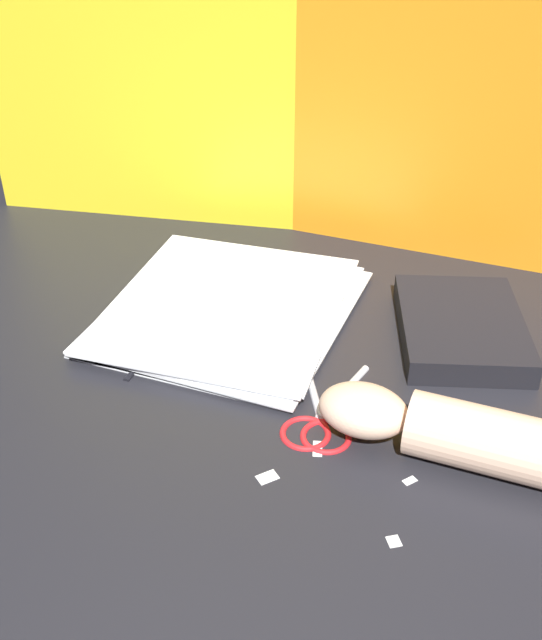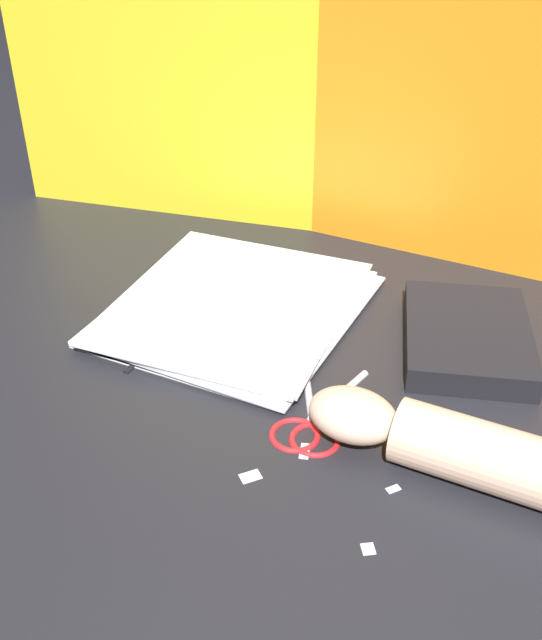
# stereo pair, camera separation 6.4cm
# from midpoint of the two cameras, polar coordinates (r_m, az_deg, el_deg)

# --- Properties ---
(ground_plane) EXTENTS (6.00, 6.00, 0.00)m
(ground_plane) POSITION_cam_midpoint_polar(r_m,az_deg,el_deg) (0.92, 4.75, -3.41)
(ground_plane) COLOR black
(backdrop_panel_left) EXTENTS (0.87, 0.16, 0.53)m
(backdrop_panel_left) POSITION_cam_midpoint_polar(r_m,az_deg,el_deg) (1.17, 1.71, 19.15)
(backdrop_panel_left) COLOR yellow
(backdrop_panel_left) RESTS_ON ground_plane
(paper_stack) EXTENTS (0.32, 0.36, 0.02)m
(paper_stack) POSITION_cam_midpoint_polar(r_m,az_deg,el_deg) (1.01, -0.95, 1.03)
(paper_stack) COLOR white
(paper_stack) RESTS_ON ground_plane
(book_closed) EXTENTS (0.21, 0.24, 0.03)m
(book_closed) POSITION_cam_midpoint_polar(r_m,az_deg,el_deg) (0.98, 16.55, -1.28)
(book_closed) COLOR black
(book_closed) RESTS_ON ground_plane
(scissors) EXTENTS (0.11, 0.17, 0.01)m
(scissors) POSITION_cam_midpoint_polar(r_m,az_deg,el_deg) (0.83, 5.26, -7.73)
(scissors) COLOR silver
(scissors) RESTS_ON ground_plane
(hand_forearm) EXTENTS (0.29, 0.08, 0.07)m
(hand_forearm) POSITION_cam_midpoint_polar(r_m,az_deg,el_deg) (0.79, 15.54, -9.16)
(hand_forearm) COLOR beige
(hand_forearm) RESTS_ON ground_plane
(paper_scrap_near) EXTENTS (0.02, 0.02, 0.00)m
(paper_scrap_near) POSITION_cam_midpoint_polar(r_m,az_deg,el_deg) (0.78, 11.71, -12.55)
(paper_scrap_near) COLOR white
(paper_scrap_near) RESTS_ON ground_plane
(paper_scrap_mid) EXTENTS (0.02, 0.03, 0.00)m
(paper_scrap_mid) POSITION_cam_midpoint_polar(r_m,az_deg,el_deg) (0.77, 0.85, -11.89)
(paper_scrap_mid) COLOR white
(paper_scrap_mid) RESTS_ON ground_plane
(paper_scrap_far) EXTENTS (0.02, 0.03, 0.00)m
(paper_scrap_far) POSITION_cam_midpoint_polar(r_m,az_deg,el_deg) (0.80, 4.91, -9.97)
(paper_scrap_far) COLOR white
(paper_scrap_far) RESTS_ON ground_plane
(paper_scrap_side) EXTENTS (0.02, 0.02, 0.00)m
(paper_scrap_side) POSITION_cam_midpoint_polar(r_m,az_deg,el_deg) (0.72, 10.06, -16.87)
(paper_scrap_side) COLOR white
(paper_scrap_side) RESTS_ON ground_plane
(pen) EXTENTS (0.01, 0.12, 0.01)m
(pen) POSITION_cam_midpoint_polar(r_m,az_deg,el_deg) (0.96, -7.14, -1.88)
(pen) COLOR black
(pen) RESTS_ON ground_plane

